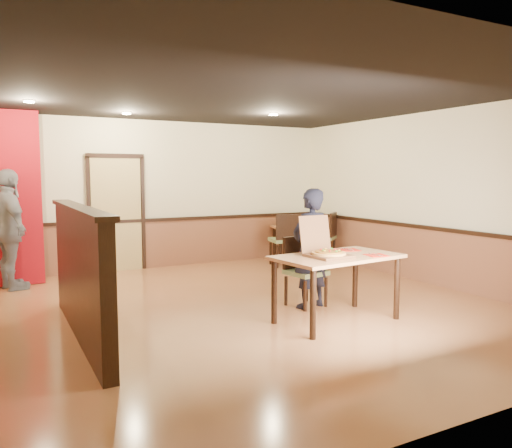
{
  "coord_description": "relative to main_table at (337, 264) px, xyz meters",
  "views": [
    {
      "loc": [
        -2.81,
        -5.82,
        1.78
      ],
      "look_at": [
        0.27,
        0.0,
        1.13
      ],
      "focal_mm": 35.0,
      "sensor_mm": 36.0,
      "label": 1
    }
  ],
  "objects": [
    {
      "name": "diner_chair",
      "position": [
        0.05,
        0.83,
        -0.19
      ],
      "size": [
        0.53,
        0.53,
        0.94
      ],
      "rotation": [
        0.0,
        0.0,
        0.16
      ],
      "color": "olive",
      "rests_on": "floor"
    },
    {
      "name": "napkin_near",
      "position": [
        0.41,
        -0.24,
        0.11
      ],
      "size": [
        0.27,
        0.27,
        0.01
      ],
      "rotation": [
        0.0,
        0.0,
        -0.17
      ],
      "color": "red",
      "rests_on": "main_table"
    },
    {
      "name": "wall_back",
      "position": [
        -0.83,
        4.53,
        0.7
      ],
      "size": [
        7.0,
        0.0,
        7.0
      ],
      "primitive_type": "plane",
      "rotation": [
        1.57,
        0.0,
        0.0
      ],
      "color": "#F7F0C1",
      "rests_on": "floor"
    },
    {
      "name": "chair_rail_right",
      "position": [
        2.62,
        1.03,
        0.22
      ],
      "size": [
        0.06,
        7.0,
        0.06
      ],
      "primitive_type": "cube",
      "color": "black",
      "rests_on": "wall_right"
    },
    {
      "name": "spot_b",
      "position": [
        -1.63,
        3.53,
        2.08
      ],
      "size": [
        0.14,
        0.14,
        0.02
      ],
      "primitive_type": "cylinder",
      "color": "#FFF1B2",
      "rests_on": "ceiling"
    },
    {
      "name": "wainscot_right",
      "position": [
        2.64,
        1.03,
        -0.25
      ],
      "size": [
        0.04,
        7.0,
        0.9
      ],
      "primitive_type": "cube",
      "color": "brown",
      "rests_on": "floor"
    },
    {
      "name": "main_table",
      "position": [
        0.0,
        0.0,
        0.0
      ],
      "size": [
        1.6,
        1.03,
        0.81
      ],
      "rotation": [
        0.0,
        0.0,
        0.11
      ],
      "color": "tan",
      "rests_on": "floor"
    },
    {
      "name": "wainscot_back",
      "position": [
        -0.83,
        4.5,
        -0.25
      ],
      "size": [
        7.0,
        0.04,
        0.9
      ],
      "primitive_type": "cube",
      "color": "brown",
      "rests_on": "floor"
    },
    {
      "name": "condiment",
      "position": [
        1.91,
        4.16,
        0.08
      ],
      "size": [
        0.06,
        0.06,
        0.14
      ],
      "primitive_type": "cylinder",
      "color": "#95341B",
      "rests_on": "side_table"
    },
    {
      "name": "booth_partition",
      "position": [
        -2.83,
        0.83,
        0.03
      ],
      "size": [
        0.2,
        3.1,
        1.44
      ],
      "color": "black",
      "rests_on": "floor"
    },
    {
      "name": "wall_right",
      "position": [
        2.67,
        1.03,
        0.7
      ],
      "size": [
        0.0,
        7.0,
        7.0
      ],
      "primitive_type": "plane",
      "rotation": [
        1.57,
        0.0,
        -1.57
      ],
      "color": "#F7F0C1",
      "rests_on": "floor"
    },
    {
      "name": "back_door",
      "position": [
        -1.63,
        4.49,
        0.35
      ],
      "size": [
        0.9,
        0.06,
        2.1
      ],
      "primitive_type": "cube",
      "color": "#D9BD6F",
      "rests_on": "wall_back"
    },
    {
      "name": "side_table",
      "position": [
        1.82,
        4.04,
        -0.17
      ],
      "size": [
        0.82,
        0.82,
        0.71
      ],
      "rotation": [
        0.0,
        0.0,
        -0.28
      ],
      "color": "tan",
      "rests_on": "floor"
    },
    {
      "name": "napkin_far",
      "position": [
        0.39,
        0.27,
        0.11
      ],
      "size": [
        0.29,
        0.29,
        0.01
      ],
      "rotation": [
        0.0,
        0.0,
        -0.24
      ],
      "color": "red",
      "rests_on": "main_table"
    },
    {
      "name": "passerby",
      "position": [
        -3.42,
        3.72,
        0.23
      ],
      "size": [
        0.75,
        1.18,
        1.87
      ],
      "primitive_type": "imported",
      "rotation": [
        0.0,
        0.0,
        1.86
      ],
      "color": "gray",
      "rests_on": "floor"
    },
    {
      "name": "pizza",
      "position": [
        -0.17,
        -0.07,
        0.16
      ],
      "size": [
        0.41,
        0.41,
        0.03
      ],
      "primitive_type": "cylinder",
      "rotation": [
        0.0,
        0.0,
        -0.04
      ],
      "color": "#EEAC56",
      "rests_on": "pizza_box"
    },
    {
      "name": "diner",
      "position": [
        0.07,
        0.68,
        0.1
      ],
      "size": [
        0.65,
        0.49,
        1.6
      ],
      "primitive_type": "imported",
      "rotation": [
        0.0,
        0.0,
        3.35
      ],
      "color": "black",
      "rests_on": "floor"
    },
    {
      "name": "side_chair_left",
      "position": [
        1.35,
        3.42,
        -0.14
      ],
      "size": [
        0.6,
        0.6,
        1.02
      ],
      "rotation": [
        0.0,
        0.0,
        2.93
      ],
      "color": "olive",
      "rests_on": "floor"
    },
    {
      "name": "spot_c",
      "position": [
        0.57,
        2.53,
        2.08
      ],
      "size": [
        0.14,
        0.14,
        0.02
      ],
      "primitive_type": "cylinder",
      "color": "#FFF1B2",
      "rests_on": "ceiling"
    },
    {
      "name": "spot_a",
      "position": [
        -3.13,
        2.83,
        2.08
      ],
      "size": [
        0.14,
        0.14,
        0.02
      ],
      "primitive_type": "cylinder",
      "color": "#FFF1B2",
      "rests_on": "ceiling"
    },
    {
      "name": "chair_rail_back",
      "position": [
        -0.83,
        4.48,
        0.22
      ],
      "size": [
        7.0,
        0.06,
        0.06
      ],
      "primitive_type": "cube",
      "color": "black",
      "rests_on": "wall_back"
    },
    {
      "name": "side_chair_right",
      "position": [
        2.32,
        3.43,
        -0.15
      ],
      "size": [
        0.71,
        0.71,
        1.02
      ],
      "rotation": [
        0.0,
        0.0,
        3.85
      ],
      "color": "olive",
      "rests_on": "floor"
    },
    {
      "name": "ceiling",
      "position": [
        -0.83,
        1.03,
        2.1
      ],
      "size": [
        7.0,
        7.0,
        0.0
      ],
      "primitive_type": "plane",
      "rotation": [
        3.14,
        0.0,
        0.0
      ],
      "color": "black",
      "rests_on": "wall_back"
    },
    {
      "name": "pizza_box",
      "position": [
        -0.18,
        -0.02,
        0.17
      ],
      "size": [
        0.48,
        0.56,
        0.47
      ],
      "rotation": [
        0.0,
        0.0,
        0.07
      ],
      "color": "brown",
      "rests_on": "main_table"
    },
    {
      "name": "floor",
      "position": [
        -0.83,
        1.03,
        -0.7
      ],
      "size": [
        7.0,
        7.0,
        0.0
      ],
      "primitive_type": "plane",
      "color": "#B57346",
      "rests_on": "ground"
    }
  ]
}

